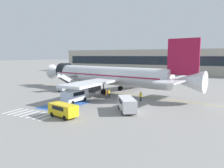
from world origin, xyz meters
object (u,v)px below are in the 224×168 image
at_px(ground_crew_2, 109,93).
at_px(ground_crew_3, 141,96).
at_px(boarding_stairs_forward, 67,87).
at_px(ground_crew_1, 106,94).
at_px(fuel_tanker, 161,77).
at_px(ground_crew_0, 97,89).
at_px(service_van_2, 63,109).
at_px(terminal_building, 192,62).
at_px(traffic_cone_0, 71,93).
at_px(service_van_0, 75,95).
at_px(airliner, 109,76).
at_px(service_van_1, 127,103).

height_order(ground_crew_2, ground_crew_3, ground_crew_3).
bearing_deg(boarding_stairs_forward, ground_crew_1, -8.95).
distance_m(fuel_tanker, ground_crew_0, 28.56).
height_order(service_van_2, ground_crew_3, service_van_2).
distance_m(ground_crew_3, terminal_building, 64.82).
xyz_separation_m(ground_crew_3, terminal_building, (0.42, 64.67, 4.46)).
bearing_deg(fuel_tanker, traffic_cone_0, -116.54).
distance_m(service_van_0, service_van_2, 9.64).
height_order(fuel_tanker, ground_crew_1, fuel_tanker).
bearing_deg(ground_crew_1, ground_crew_3, 60.71).
relative_size(service_van_0, ground_crew_1, 3.14).
xyz_separation_m(boarding_stairs_forward, traffic_cone_0, (3.26, -2.81, -0.78)).
distance_m(airliner, ground_crew_0, 4.35).
bearing_deg(service_van_2, traffic_cone_0, -133.32).
bearing_deg(terminal_building, ground_crew_1, -96.02).
bearing_deg(terminal_building, ground_crew_2, -96.16).
height_order(ground_crew_3, traffic_cone_0, ground_crew_3).
bearing_deg(boarding_stairs_forward, terminal_building, 81.77).
xyz_separation_m(ground_crew_0, terminal_building, (11.52, 61.58, 4.42)).
bearing_deg(service_van_0, traffic_cone_0, 137.71).
bearing_deg(service_van_0, ground_crew_1, 58.31).
bearing_deg(service_van_0, ground_crew_3, 35.50).
relative_size(airliner, terminal_building, 0.32).
bearing_deg(service_van_1, service_van_0, 136.63).
bearing_deg(ground_crew_1, ground_crew_0, -171.20).
relative_size(service_van_1, traffic_cone_0, 12.43).
bearing_deg(terminal_building, service_van_1, -89.77).
bearing_deg(service_van_2, ground_crew_3, 170.40).
relative_size(service_van_1, ground_crew_0, 3.03).
height_order(service_van_2, ground_crew_0, ground_crew_0).
bearing_deg(ground_crew_3, boarding_stairs_forward, -18.87).
distance_m(boarding_stairs_forward, traffic_cone_0, 4.37).
bearing_deg(boarding_stairs_forward, traffic_cone_0, -31.06).
height_order(service_van_0, service_van_2, service_van_0).
bearing_deg(service_van_0, fuel_tanker, 86.06).
bearing_deg(service_van_0, ground_crew_0, 100.68).
height_order(ground_crew_1, ground_crew_3, ground_crew_3).
relative_size(boarding_stairs_forward, service_van_1, 0.98).
xyz_separation_m(ground_crew_0, ground_crew_3, (11.11, -3.09, -0.04)).
relative_size(airliner, service_van_0, 7.48).
bearing_deg(service_van_2, service_van_1, 147.97).
bearing_deg(ground_crew_1, airliner, 165.52).
height_order(service_van_2, traffic_cone_0, service_van_2).
xyz_separation_m(fuel_tanker, terminal_building, (4.87, 33.80, 3.87)).
height_order(airliner, service_van_2, airliner).
relative_size(ground_crew_1, ground_crew_3, 0.98).
bearing_deg(ground_crew_3, airliner, -41.82).
height_order(service_van_2, ground_crew_1, service_van_2).
relative_size(ground_crew_1, traffic_cone_0, 3.86).
bearing_deg(service_van_1, ground_crew_1, 103.13).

